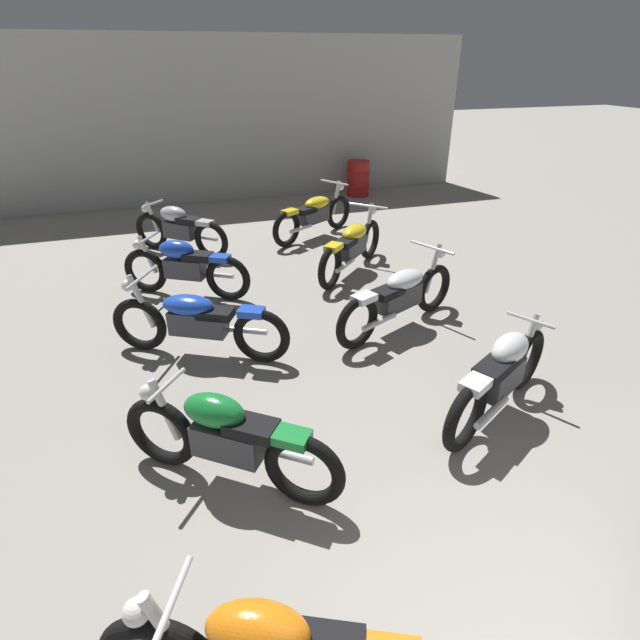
{
  "coord_description": "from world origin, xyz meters",
  "views": [
    {
      "loc": [
        -1.56,
        -0.41,
        3.17
      ],
      "look_at": [
        0.0,
        4.29,
        0.55
      ],
      "focal_mm": 28.24,
      "sensor_mm": 36.0,
      "label": 1
    }
  ],
  "objects_px": {
    "motorcycle_right_row_4": "(314,214)",
    "motorcycle_left_row_2": "(197,321)",
    "motorcycle_right_row_2": "(399,296)",
    "motorcycle_left_row_4": "(179,229)",
    "oil_drum": "(358,178)",
    "motorcycle_right_row_1": "(501,375)",
    "motorcycle_left_row_3": "(184,267)",
    "motorcycle_right_row_3": "(352,246)",
    "motorcycle_left_row_1": "(227,438)"
  },
  "relations": [
    {
      "from": "motorcycle_left_row_1",
      "to": "motorcycle_left_row_3",
      "type": "height_order",
      "value": "same"
    },
    {
      "from": "motorcycle_left_row_4",
      "to": "motorcycle_left_row_3",
      "type": "bearing_deg",
      "value": -92.23
    },
    {
      "from": "motorcycle_left_row_2",
      "to": "motorcycle_left_row_4",
      "type": "height_order",
      "value": "motorcycle_left_row_2"
    },
    {
      "from": "motorcycle_right_row_1",
      "to": "motorcycle_left_row_3",
      "type": "bearing_deg",
      "value": 124.76
    },
    {
      "from": "motorcycle_left_row_3",
      "to": "oil_drum",
      "type": "relative_size",
      "value": 2.05
    },
    {
      "from": "motorcycle_left_row_2",
      "to": "motorcycle_right_row_2",
      "type": "xyz_separation_m",
      "value": [
        2.52,
        -0.11,
        0.0
      ]
    },
    {
      "from": "motorcycle_left_row_3",
      "to": "motorcycle_right_row_3",
      "type": "relative_size",
      "value": 1.06
    },
    {
      "from": "motorcycle_left_row_4",
      "to": "motorcycle_right_row_2",
      "type": "height_order",
      "value": "motorcycle_right_row_2"
    },
    {
      "from": "motorcycle_right_row_2",
      "to": "oil_drum",
      "type": "height_order",
      "value": "motorcycle_right_row_2"
    },
    {
      "from": "motorcycle_left_row_2",
      "to": "motorcycle_right_row_3",
      "type": "distance_m",
      "value": 3.23
    },
    {
      "from": "motorcycle_right_row_4",
      "to": "oil_drum",
      "type": "relative_size",
      "value": 2.27
    },
    {
      "from": "motorcycle_right_row_1",
      "to": "motorcycle_right_row_2",
      "type": "xyz_separation_m",
      "value": [
        -0.12,
        1.92,
        -0.01
      ]
    },
    {
      "from": "motorcycle_left_row_2",
      "to": "motorcycle_right_row_2",
      "type": "relative_size",
      "value": 0.96
    },
    {
      "from": "motorcycle_left_row_4",
      "to": "oil_drum",
      "type": "height_order",
      "value": "motorcycle_left_row_4"
    },
    {
      "from": "motorcycle_right_row_2",
      "to": "motorcycle_right_row_4",
      "type": "xyz_separation_m",
      "value": [
        0.1,
        3.87,
        0.0
      ]
    },
    {
      "from": "motorcycle_right_row_3",
      "to": "motorcycle_left_row_3",
      "type": "bearing_deg",
      "value": -177.93
    },
    {
      "from": "motorcycle_left_row_1",
      "to": "motorcycle_left_row_2",
      "type": "xyz_separation_m",
      "value": [
        -0.01,
        2.11,
        -0.01
      ]
    },
    {
      "from": "motorcycle_right_row_2",
      "to": "motorcycle_right_row_3",
      "type": "height_order",
      "value": "same"
    },
    {
      "from": "motorcycle_left_row_2",
      "to": "motorcycle_right_row_4",
      "type": "distance_m",
      "value": 4.58
    },
    {
      "from": "motorcycle_right_row_2",
      "to": "motorcycle_right_row_3",
      "type": "xyz_separation_m",
      "value": [
        0.13,
        1.96,
        0.0
      ]
    },
    {
      "from": "motorcycle_left_row_1",
      "to": "motorcycle_right_row_3",
      "type": "bearing_deg",
      "value": 56.31
    },
    {
      "from": "motorcycle_left_row_1",
      "to": "oil_drum",
      "type": "relative_size",
      "value": 1.9
    },
    {
      "from": "motorcycle_right_row_2",
      "to": "motorcycle_left_row_3",
      "type": "bearing_deg",
      "value": 143.3
    },
    {
      "from": "motorcycle_right_row_2",
      "to": "motorcycle_right_row_3",
      "type": "distance_m",
      "value": 1.97
    },
    {
      "from": "motorcycle_right_row_3",
      "to": "oil_drum",
      "type": "distance_m",
      "value": 5.1
    },
    {
      "from": "motorcycle_left_row_1",
      "to": "motorcycle_right_row_3",
      "type": "height_order",
      "value": "motorcycle_right_row_3"
    },
    {
      "from": "motorcycle_right_row_2",
      "to": "motorcycle_right_row_4",
      "type": "distance_m",
      "value": 3.87
    },
    {
      "from": "motorcycle_left_row_1",
      "to": "motorcycle_right_row_2",
      "type": "xyz_separation_m",
      "value": [
        2.51,
        2.0,
        -0.01
      ]
    },
    {
      "from": "motorcycle_left_row_2",
      "to": "motorcycle_right_row_1",
      "type": "height_order",
      "value": "motorcycle_left_row_2"
    },
    {
      "from": "motorcycle_left_row_2",
      "to": "oil_drum",
      "type": "xyz_separation_m",
      "value": [
        4.66,
        6.54,
        -0.03
      ]
    },
    {
      "from": "motorcycle_right_row_2",
      "to": "oil_drum",
      "type": "bearing_deg",
      "value": 72.12
    },
    {
      "from": "motorcycle_left_row_1",
      "to": "oil_drum",
      "type": "bearing_deg",
      "value": 61.71
    },
    {
      "from": "motorcycle_left_row_2",
      "to": "motorcycle_right_row_2",
      "type": "height_order",
      "value": "same"
    },
    {
      "from": "motorcycle_right_row_3",
      "to": "motorcycle_right_row_4",
      "type": "bearing_deg",
      "value": 90.88
    },
    {
      "from": "motorcycle_left_row_4",
      "to": "motorcycle_right_row_2",
      "type": "bearing_deg",
      "value": -56.84
    },
    {
      "from": "motorcycle_left_row_1",
      "to": "motorcycle_right_row_4",
      "type": "xyz_separation_m",
      "value": [
        2.61,
        5.86,
        -0.01
      ]
    },
    {
      "from": "motorcycle_left_row_1",
      "to": "motorcycle_left_row_4",
      "type": "bearing_deg",
      "value": 89.25
    },
    {
      "from": "motorcycle_left_row_3",
      "to": "motorcycle_left_row_4",
      "type": "distance_m",
      "value": 1.86
    },
    {
      "from": "motorcycle_left_row_4",
      "to": "motorcycle_right_row_1",
      "type": "xyz_separation_m",
      "value": [
        2.56,
        -5.65,
        0.0
      ]
    },
    {
      "from": "motorcycle_left_row_2",
      "to": "motorcycle_left_row_4",
      "type": "distance_m",
      "value": 3.61
    },
    {
      "from": "motorcycle_left_row_1",
      "to": "motorcycle_left_row_2",
      "type": "height_order",
      "value": "motorcycle_left_row_2"
    },
    {
      "from": "motorcycle_left_row_3",
      "to": "motorcycle_right_row_2",
      "type": "bearing_deg",
      "value": -36.7
    },
    {
      "from": "motorcycle_right_row_4",
      "to": "motorcycle_left_row_2",
      "type": "bearing_deg",
      "value": -124.91
    },
    {
      "from": "motorcycle_left_row_4",
      "to": "motorcycle_right_row_1",
      "type": "bearing_deg",
      "value": -65.63
    },
    {
      "from": "motorcycle_left_row_1",
      "to": "motorcycle_right_row_2",
      "type": "relative_size",
      "value": 0.8
    },
    {
      "from": "motorcycle_left_row_3",
      "to": "motorcycle_right_row_3",
      "type": "xyz_separation_m",
      "value": [
        2.64,
        0.1,
        -0.01
      ]
    },
    {
      "from": "motorcycle_left_row_3",
      "to": "motorcycle_right_row_2",
      "type": "distance_m",
      "value": 3.13
    },
    {
      "from": "motorcycle_left_row_4",
      "to": "motorcycle_right_row_1",
      "type": "distance_m",
      "value": 6.2
    },
    {
      "from": "motorcycle_left_row_1",
      "to": "motorcycle_left_row_4",
      "type": "distance_m",
      "value": 5.72
    },
    {
      "from": "motorcycle_right_row_1",
      "to": "motorcycle_left_row_2",
      "type": "bearing_deg",
      "value": 142.36
    }
  ]
}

